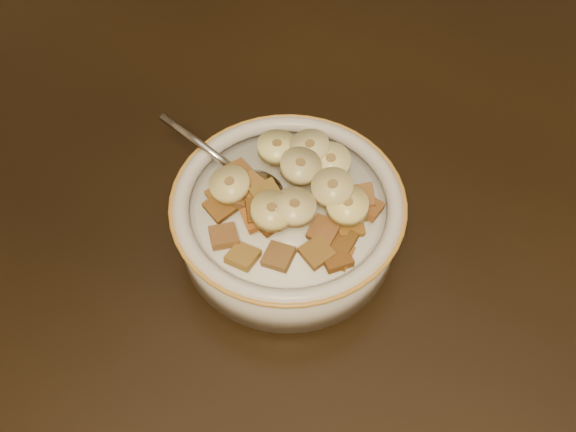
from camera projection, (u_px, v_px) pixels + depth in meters
The scene contains 39 objects.
chair at pixel (526, 43), 1.10m from camera, with size 0.41×0.41×0.93m, color black.
cereal_bowl at pixel (288, 223), 0.51m from camera, with size 0.17×0.17×0.04m, color beige.
milk at pixel (288, 207), 0.49m from camera, with size 0.14×0.14×0.00m, color white.
spoon at pixel (259, 187), 0.50m from camera, with size 0.03×0.04×0.01m, color silver.
cereal_square_0 at pixel (267, 194), 0.48m from camera, with size 0.02×0.02×0.01m, color olive.
cereal_square_1 at pixel (222, 194), 0.49m from camera, with size 0.02×0.02×0.01m, color olive.
cereal_square_2 at pixel (317, 148), 0.52m from camera, with size 0.02×0.02×0.01m, color brown.
cereal_square_3 at pixel (341, 240), 0.47m from camera, with size 0.02×0.02×0.01m, color brown.
cereal_square_4 at pixel (368, 207), 0.49m from camera, with size 0.02×0.02×0.01m, color brown.
cereal_square_5 at pixel (317, 253), 0.46m from camera, with size 0.02×0.02×0.01m, color olive.
cereal_square_6 at pixel (228, 185), 0.49m from camera, with size 0.02×0.02×0.01m, color brown.
cereal_square_7 at pixel (220, 207), 0.48m from camera, with size 0.02×0.02×0.01m, color brown.
cereal_square_8 at pixel (336, 257), 0.46m from camera, with size 0.02×0.02×0.01m, color brown.
cereal_square_9 at pixel (350, 224), 0.48m from camera, with size 0.02×0.02×0.01m, color #956023.
cereal_square_10 at pixel (252, 187), 0.49m from camera, with size 0.02×0.02×0.01m, color #945E27.
cereal_square_11 at pixel (243, 256), 0.46m from camera, with size 0.02×0.02×0.01m, color olive.
cereal_square_12 at pixel (239, 173), 0.50m from camera, with size 0.02×0.02×0.01m, color brown.
cereal_square_13 at pixel (338, 254), 0.46m from camera, with size 0.02×0.02×0.01m, color #914D1B.
cereal_square_14 at pixel (355, 210), 0.49m from camera, with size 0.02×0.02×0.01m, color brown.
cereal_square_15 at pixel (325, 155), 0.52m from camera, with size 0.02×0.02×0.01m, color #985926.
cereal_square_16 at pixel (361, 197), 0.49m from camera, with size 0.02×0.02×0.01m, color brown.
cereal_square_17 at pixel (324, 231), 0.47m from camera, with size 0.02×0.02×0.01m, color brown.
cereal_square_18 at pixel (278, 257), 0.46m from camera, with size 0.02×0.02×0.01m, color olive.
cereal_square_19 at pixel (257, 217), 0.47m from camera, with size 0.02×0.02×0.01m, color #964C1C.
cereal_square_20 at pixel (242, 197), 0.48m from camera, with size 0.02×0.02×0.01m, color brown.
cereal_square_21 at pixel (285, 155), 0.51m from camera, with size 0.02×0.02×0.01m, color brown.
cereal_square_22 at pixel (224, 236), 0.47m from camera, with size 0.02×0.02×0.01m, color #9D6135.
cereal_square_23 at pixel (280, 149), 0.52m from camera, with size 0.02×0.02×0.01m, color brown.
cereal_square_24 at pixel (260, 211), 0.47m from camera, with size 0.02×0.02×0.01m, color #653412.
cereal_square_25 at pixel (269, 220), 0.47m from camera, with size 0.02×0.02×0.01m, color brown.
banana_slice_0 at pixel (300, 166), 0.48m from camera, with size 0.03×0.03×0.01m, color #C7BC81.
banana_slice_1 at pixel (277, 147), 0.50m from camera, with size 0.03×0.03×0.01m, color #E6DB6F.
banana_slice_2 at pixel (310, 148), 0.49m from camera, with size 0.03×0.03×0.01m, color beige.
banana_slice_3 at pixel (295, 207), 0.46m from camera, with size 0.03×0.03×0.01m, color #D3C373.
banana_slice_4 at pixel (331, 162), 0.49m from camera, with size 0.03×0.03×0.01m, color #DFC681.
banana_slice_5 at pixel (332, 188), 0.47m from camera, with size 0.03×0.03×0.01m, color beige.
banana_slice_6 at pixel (230, 185), 0.48m from camera, with size 0.03×0.03×0.01m, color #E2D375.
banana_slice_7 at pixel (272, 211), 0.46m from camera, with size 0.03×0.03×0.01m, color #D5C671.
banana_slice_8 at pixel (347, 206), 0.47m from camera, with size 0.03×0.03×0.01m, color #E0CC75.
Camera 1 is at (-0.10, -0.28, 1.19)m, focal length 40.00 mm.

